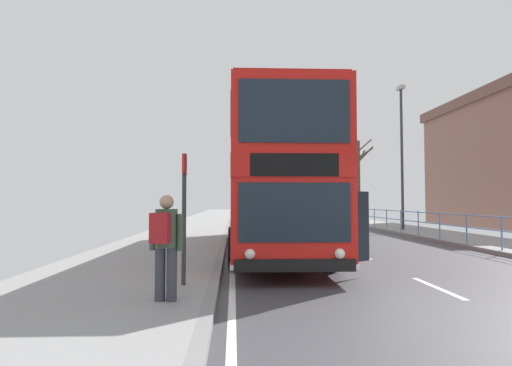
{
  "coord_description": "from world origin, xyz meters",
  "views": [
    {
      "loc": [
        -3.93,
        -5.12,
        1.67
      ],
      "look_at": [
        -3.24,
        7.34,
        2.23
      ],
      "focal_mm": 28.55,
      "sensor_mm": 36.0,
      "label": 1
    }
  ],
  "objects_px": {
    "pedestrian_with_backpack": "(165,239)",
    "bare_tree_far_00": "(358,179)",
    "double_decker_bus_main": "(272,183)",
    "street_lamp_far_side": "(402,146)",
    "bus_stop_sign_near": "(184,203)"
  },
  "relations": [
    {
      "from": "pedestrian_with_backpack",
      "to": "double_decker_bus_main",
      "type": "bearing_deg",
      "value": 71.96
    },
    {
      "from": "double_decker_bus_main",
      "to": "street_lamp_far_side",
      "type": "bearing_deg",
      "value": 45.83
    },
    {
      "from": "pedestrian_with_backpack",
      "to": "bare_tree_far_00",
      "type": "height_order",
      "value": "bare_tree_far_00"
    },
    {
      "from": "double_decker_bus_main",
      "to": "pedestrian_with_backpack",
      "type": "distance_m",
      "value": 7.54
    },
    {
      "from": "bus_stop_sign_near",
      "to": "street_lamp_far_side",
      "type": "xyz_separation_m",
      "value": [
        10.06,
        13.97,
        3.03
      ]
    },
    {
      "from": "double_decker_bus_main",
      "to": "pedestrian_with_backpack",
      "type": "relative_size",
      "value": 7.11
    },
    {
      "from": "street_lamp_far_side",
      "to": "bare_tree_far_00",
      "type": "bearing_deg",
      "value": 88.76
    },
    {
      "from": "bus_stop_sign_near",
      "to": "street_lamp_far_side",
      "type": "bearing_deg",
      "value": 54.24
    },
    {
      "from": "pedestrian_with_backpack",
      "to": "street_lamp_far_side",
      "type": "relative_size",
      "value": 0.21
    },
    {
      "from": "pedestrian_with_backpack",
      "to": "bare_tree_far_00",
      "type": "distance_m",
      "value": 25.93
    },
    {
      "from": "pedestrian_with_backpack",
      "to": "bare_tree_far_00",
      "type": "bearing_deg",
      "value": 66.31
    },
    {
      "from": "double_decker_bus_main",
      "to": "bare_tree_far_00",
      "type": "height_order",
      "value": "bare_tree_far_00"
    },
    {
      "from": "street_lamp_far_side",
      "to": "bare_tree_far_00",
      "type": "distance_m",
      "value": 8.56
    },
    {
      "from": "double_decker_bus_main",
      "to": "bare_tree_far_00",
      "type": "distance_m",
      "value": 18.46
    },
    {
      "from": "double_decker_bus_main",
      "to": "street_lamp_far_side",
      "type": "height_order",
      "value": "street_lamp_far_side"
    }
  ]
}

